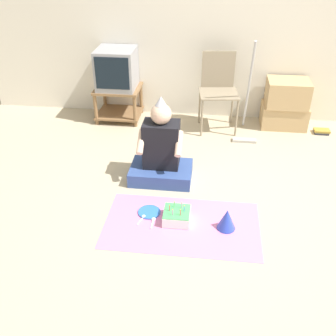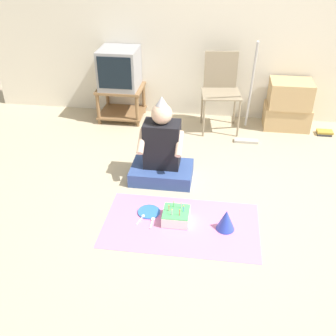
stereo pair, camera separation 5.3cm
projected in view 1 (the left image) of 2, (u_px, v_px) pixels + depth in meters
name	position (u px, v px, depth m)	size (l,w,h in m)	color
ground_plane	(228.00, 219.00, 3.45)	(16.00, 16.00, 0.00)	tan
wall_back	(235.00, 16.00, 4.64)	(6.40, 0.06, 2.55)	silver
tv_stand	(119.00, 100.00, 5.09)	(0.57, 0.50, 0.43)	olive
tv	(117.00, 69.00, 4.87)	(0.47, 0.48, 0.49)	#99999E
folding_chair	(218.00, 85.00, 4.74)	(0.50, 0.47, 0.92)	gray
cardboard_box_stack	(286.00, 104.00, 4.87)	(0.56, 0.40, 0.60)	tan
dust_mop	(247.00, 111.00, 4.59)	(0.28, 0.46, 1.18)	#B2ADA3
book_pile	(321.00, 131.00, 4.84)	(0.19, 0.13, 0.05)	#333338
person_seated	(161.00, 153.00, 3.86)	(0.61, 0.42, 0.87)	#334C8C
party_cloth	(182.00, 225.00, 3.38)	(1.33, 0.76, 0.01)	pink
birthday_cake	(177.00, 216.00, 3.39)	(0.23, 0.23, 0.16)	white
party_hat_blue	(227.00, 219.00, 3.29)	(0.16, 0.16, 0.19)	blue
paper_plate	(149.00, 212.00, 3.52)	(0.20, 0.20, 0.01)	blue
plastic_spoon_near	(143.00, 217.00, 3.44)	(0.06, 0.14, 0.01)	white
plastic_spoon_far	(153.00, 220.00, 3.41)	(0.04, 0.15, 0.01)	white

